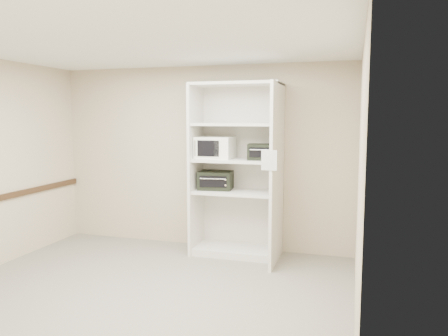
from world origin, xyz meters
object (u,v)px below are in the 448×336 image
(toaster_oven_lower, at_px, (216,180))
(shelving_unit, at_px, (240,176))
(microwave, at_px, (215,148))
(toaster_oven_upper, at_px, (262,152))

(toaster_oven_lower, bearing_deg, shelving_unit, -10.61)
(toaster_oven_lower, bearing_deg, microwave, -87.27)
(toaster_oven_upper, xyz_separation_m, toaster_oven_lower, (-0.68, 0.07, -0.43))
(microwave, bearing_deg, toaster_oven_upper, -1.07)
(microwave, relative_size, toaster_oven_upper, 1.36)
(toaster_oven_lower, bearing_deg, toaster_oven_upper, -12.08)
(microwave, relative_size, toaster_oven_lower, 1.09)
(shelving_unit, height_order, toaster_oven_lower, shelving_unit)
(toaster_oven_upper, relative_size, toaster_oven_lower, 0.80)
(shelving_unit, height_order, microwave, shelving_unit)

